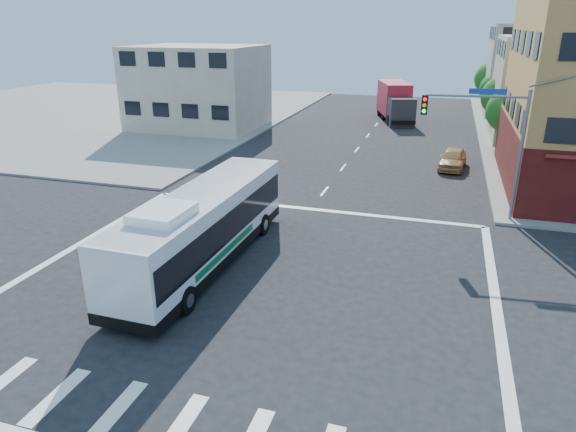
% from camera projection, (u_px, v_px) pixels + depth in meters
% --- Properties ---
extents(ground, '(120.00, 120.00, 0.00)m').
position_uv_depth(ground, '(252.00, 284.00, 21.12)').
color(ground, black).
rests_on(ground, ground).
extents(sidewalk_nw, '(50.00, 50.00, 0.15)m').
position_uv_depth(sidewalk_nw, '(84.00, 111.00, 61.98)').
color(sidewalk_nw, gray).
rests_on(sidewalk_nw, ground).
extents(building_east_near, '(12.06, 10.06, 9.00)m').
position_uv_depth(building_east_near, '(568.00, 90.00, 45.25)').
color(building_east_near, tan).
rests_on(building_east_near, ground).
extents(building_east_far, '(12.06, 10.06, 10.00)m').
position_uv_depth(building_east_far, '(544.00, 71.00, 57.59)').
color(building_east_far, '#9D9C97').
rests_on(building_east_far, ground).
extents(building_west, '(12.06, 10.06, 8.00)m').
position_uv_depth(building_west, '(198.00, 88.00, 51.17)').
color(building_west, beige).
rests_on(building_west, ground).
extents(signal_mast_ne, '(7.91, 1.13, 8.07)m').
position_uv_depth(signal_mast_ne, '(488.00, 129.00, 26.36)').
color(signal_mast_ne, slate).
rests_on(signal_mast_ne, ground).
extents(street_tree_a, '(3.60, 3.60, 5.53)m').
position_uv_depth(street_tree_a, '(511.00, 108.00, 41.55)').
color(street_tree_a, '#332312').
rests_on(street_tree_a, ground).
extents(street_tree_b, '(3.80, 3.80, 5.79)m').
position_uv_depth(street_tree_b, '(503.00, 94.00, 48.65)').
color(street_tree_b, '#332312').
rests_on(street_tree_b, ground).
extents(street_tree_c, '(3.40, 3.40, 5.29)m').
position_uv_depth(street_tree_c, '(497.00, 87.00, 55.91)').
color(street_tree_c, '#332312').
rests_on(street_tree_c, ground).
extents(street_tree_d, '(4.00, 4.00, 6.03)m').
position_uv_depth(street_tree_d, '(492.00, 76.00, 62.91)').
color(street_tree_d, '#332312').
rests_on(street_tree_d, ground).
extents(transit_bus, '(2.96, 12.47, 3.68)m').
position_uv_depth(transit_bus, '(203.00, 226.00, 22.28)').
color(transit_bus, black).
rests_on(transit_bus, ground).
extents(box_truck, '(5.05, 9.25, 4.00)m').
position_uv_depth(box_truck, '(395.00, 103.00, 55.61)').
color(box_truck, '#2A2A2F').
rests_on(box_truck, ground).
extents(parked_car, '(2.19, 4.50, 1.48)m').
position_uv_depth(parked_car, '(453.00, 159.00, 37.60)').
color(parked_car, tan).
rests_on(parked_car, ground).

